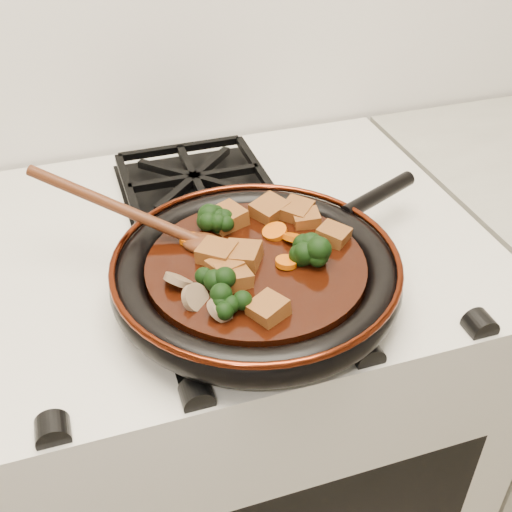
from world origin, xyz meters
name	(u,v)px	position (x,y,z in m)	size (l,w,h in m)	color
stove	(227,433)	(0.00, 1.69, 0.45)	(0.76, 0.60, 0.90)	beige
burner_grate_front	(247,291)	(0.00, 1.55, 0.91)	(0.23, 0.23, 0.03)	black
burner_grate_back	(195,182)	(0.00, 1.83, 0.91)	(0.23, 0.23, 0.03)	black
skillet	(257,272)	(0.01, 1.55, 0.94)	(0.46, 0.36, 0.05)	black
braising_sauce	(256,270)	(0.01, 1.55, 0.95)	(0.27, 0.27, 0.02)	black
tofu_cube_0	(242,256)	(0.00, 1.55, 0.97)	(0.04, 0.04, 0.02)	brown
tofu_cube_1	(233,277)	(-0.03, 1.52, 0.97)	(0.04, 0.04, 0.02)	brown
tofu_cube_2	(306,219)	(0.10, 1.61, 0.97)	(0.03, 0.03, 0.02)	brown
tofu_cube_3	(297,211)	(0.09, 1.63, 0.97)	(0.04, 0.04, 0.02)	brown
tofu_cube_4	(269,210)	(0.06, 1.64, 0.97)	(0.04, 0.04, 0.02)	brown
tofu_cube_5	(225,268)	(-0.03, 1.54, 0.97)	(0.04, 0.03, 0.02)	brown
tofu_cube_6	(217,254)	(-0.03, 1.57, 0.97)	(0.04, 0.04, 0.02)	brown
tofu_cube_7	(333,235)	(0.12, 1.56, 0.97)	(0.04, 0.03, 0.02)	brown
tofu_cube_8	(226,219)	(0.00, 1.64, 0.97)	(0.04, 0.05, 0.02)	brown
tofu_cube_9	(268,309)	(-0.01, 1.45, 0.97)	(0.04, 0.04, 0.02)	brown
broccoli_floret_0	(219,224)	(-0.01, 1.62, 0.97)	(0.05, 0.05, 0.05)	black
broccoli_floret_1	(308,255)	(0.07, 1.53, 0.97)	(0.06, 0.06, 0.05)	black
broccoli_floret_2	(306,255)	(0.07, 1.53, 0.97)	(0.06, 0.06, 0.06)	black
broccoli_floret_3	(214,280)	(-0.05, 1.52, 0.97)	(0.05, 0.05, 0.05)	black
broccoli_floret_4	(215,220)	(-0.02, 1.64, 0.97)	(0.06, 0.06, 0.05)	black
broccoli_floret_5	(233,302)	(-0.04, 1.47, 0.97)	(0.05, 0.05, 0.05)	black
carrot_coin_0	(275,232)	(0.05, 1.59, 0.96)	(0.03, 0.03, 0.01)	#CD5405
carrot_coin_1	(230,216)	(0.01, 1.65, 0.96)	(0.03, 0.03, 0.01)	#CD5405
carrot_coin_2	(286,262)	(0.04, 1.53, 0.96)	(0.03, 0.03, 0.01)	#CD5405
carrot_coin_3	(294,238)	(0.07, 1.57, 0.96)	(0.03, 0.03, 0.01)	#CD5405
carrot_coin_4	(190,239)	(-0.06, 1.61, 0.96)	(0.03, 0.03, 0.01)	#CD5405
mushroom_slice_0	(196,298)	(-0.08, 1.50, 0.97)	(0.03, 0.03, 0.01)	#80664A
mushroom_slice_1	(221,309)	(-0.06, 1.47, 0.97)	(0.03, 0.03, 0.01)	#80664A
mushroom_slice_2	(178,280)	(-0.09, 1.53, 0.97)	(0.03, 0.03, 0.01)	#80664A
wooden_spoon	(152,222)	(-0.10, 1.64, 0.98)	(0.14, 0.11, 0.25)	#4B2310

